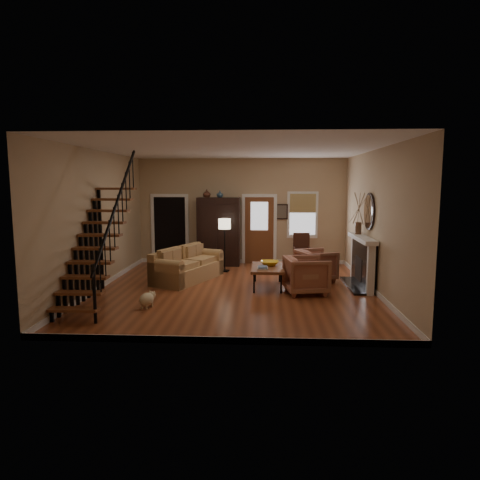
{
  "coord_description": "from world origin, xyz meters",
  "views": [
    {
      "loc": [
        0.63,
        -9.94,
        2.51
      ],
      "look_at": [
        0.1,
        0.4,
        1.15
      ],
      "focal_mm": 32.0,
      "sensor_mm": 36.0,
      "label": 1
    }
  ],
  "objects_px": {
    "coffee_table": "(267,277)",
    "sofa": "(188,265)",
    "armoire": "(219,231)",
    "side_chair": "(302,250)",
    "floor_lamp": "(225,245)",
    "armchair_right": "(316,265)",
    "armchair_left": "(306,275)"
  },
  "relations": [
    {
      "from": "floor_lamp",
      "to": "sofa",
      "type": "bearing_deg",
      "value": -126.29
    },
    {
      "from": "armoire",
      "to": "side_chair",
      "type": "bearing_deg",
      "value": -4.48
    },
    {
      "from": "armoire",
      "to": "floor_lamp",
      "type": "xyz_separation_m",
      "value": [
        0.27,
        -1.01,
        -0.28
      ]
    },
    {
      "from": "sofa",
      "to": "armchair_left",
      "type": "xyz_separation_m",
      "value": [
        2.96,
        -1.2,
        0.02
      ]
    },
    {
      "from": "sofa",
      "to": "side_chair",
      "type": "height_order",
      "value": "side_chair"
    },
    {
      "from": "armchair_left",
      "to": "floor_lamp",
      "type": "bearing_deg",
      "value": 32.01
    },
    {
      "from": "armoire",
      "to": "coffee_table",
      "type": "distance_m",
      "value": 3.3
    },
    {
      "from": "armchair_right",
      "to": "side_chair",
      "type": "xyz_separation_m",
      "value": [
        -0.2,
        1.88,
        0.1
      ]
    },
    {
      "from": "armchair_right",
      "to": "side_chair",
      "type": "bearing_deg",
      "value": -14.21
    },
    {
      "from": "armoire",
      "to": "side_chair",
      "type": "xyz_separation_m",
      "value": [
        2.55,
        -0.2,
        -0.54
      ]
    },
    {
      "from": "sofa",
      "to": "armchair_right",
      "type": "bearing_deg",
      "value": 25.42
    },
    {
      "from": "floor_lamp",
      "to": "armchair_right",
      "type": "bearing_deg",
      "value": -23.19
    },
    {
      "from": "armchair_right",
      "to": "sofa",
      "type": "bearing_deg",
      "value": 71.8
    },
    {
      "from": "armchair_left",
      "to": "side_chair",
      "type": "height_order",
      "value": "side_chair"
    },
    {
      "from": "coffee_table",
      "to": "side_chair",
      "type": "xyz_separation_m",
      "value": [
        1.07,
        2.64,
        0.25
      ]
    },
    {
      "from": "floor_lamp",
      "to": "side_chair",
      "type": "bearing_deg",
      "value": 19.65
    },
    {
      "from": "coffee_table",
      "to": "armchair_right",
      "type": "relative_size",
      "value": 1.48
    },
    {
      "from": "armchair_left",
      "to": "floor_lamp",
      "type": "xyz_separation_m",
      "value": [
        -2.09,
        2.38,
        0.34
      ]
    },
    {
      "from": "armchair_right",
      "to": "floor_lamp",
      "type": "height_order",
      "value": "floor_lamp"
    },
    {
      "from": "sofa",
      "to": "armchair_left",
      "type": "bearing_deg",
      "value": 1.33
    },
    {
      "from": "armchair_right",
      "to": "floor_lamp",
      "type": "bearing_deg",
      "value": 46.63
    },
    {
      "from": "armoire",
      "to": "sofa",
      "type": "distance_m",
      "value": 2.36
    },
    {
      "from": "coffee_table",
      "to": "sofa",
      "type": "bearing_deg",
      "value": 162.6
    },
    {
      "from": "coffee_table",
      "to": "floor_lamp",
      "type": "bearing_deg",
      "value": 123.51
    },
    {
      "from": "armchair_left",
      "to": "side_chair",
      "type": "distance_m",
      "value": 3.2
    },
    {
      "from": "floor_lamp",
      "to": "coffee_table",
      "type": "bearing_deg",
      "value": -56.49
    },
    {
      "from": "sofa",
      "to": "coffee_table",
      "type": "bearing_deg",
      "value": 6.04
    },
    {
      "from": "coffee_table",
      "to": "armchair_left",
      "type": "height_order",
      "value": "armchair_left"
    },
    {
      "from": "floor_lamp",
      "to": "side_chair",
      "type": "height_order",
      "value": "floor_lamp"
    },
    {
      "from": "armchair_right",
      "to": "floor_lamp",
      "type": "relative_size",
      "value": 0.59
    },
    {
      "from": "armchair_left",
      "to": "floor_lamp",
      "type": "distance_m",
      "value": 3.19
    },
    {
      "from": "armoire",
      "to": "armchair_left",
      "type": "relative_size",
      "value": 2.23
    }
  ]
}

